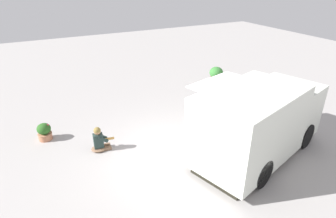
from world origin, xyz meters
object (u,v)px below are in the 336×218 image
at_px(food_truck, 259,123).
at_px(planter_flowering_near, 216,75).
at_px(person_customer, 99,141).
at_px(planter_flowering_far, 44,132).

relative_size(food_truck, planter_flowering_near, 5.51).
distance_m(food_truck, person_customer, 5.10).
distance_m(person_customer, planter_flowering_near, 7.64).
bearing_deg(planter_flowering_far, planter_flowering_near, -78.65).
xyz_separation_m(person_customer, planter_flowering_near, (3.21, -6.93, 0.16)).
bearing_deg(person_customer, planter_flowering_near, -65.14).
height_order(planter_flowering_near, planter_flowering_far, planter_flowering_near).
bearing_deg(food_truck, person_customer, 60.24).
height_order(food_truck, person_customer, food_truck).
distance_m(planter_flowering_near, planter_flowering_far, 8.64).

